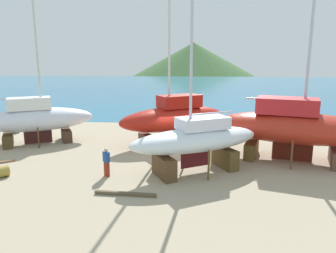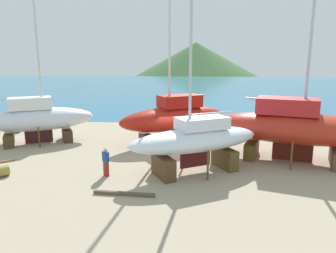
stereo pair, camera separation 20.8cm
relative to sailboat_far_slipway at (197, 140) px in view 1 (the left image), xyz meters
name	(u,v)px [view 1 (the left image)]	position (x,y,z in m)	size (l,w,h in m)	color
ground_plane	(174,155)	(-1.59, 3.35, -2.04)	(45.55, 45.55, 0.00)	tan
sea_water	(190,87)	(-1.59, 61.11, -2.04)	(154.02, 92.74, 0.01)	teal
headland_hill	(193,72)	(-1.46, 155.46, -2.04)	(114.13, 114.13, 30.77)	#3B6033
sailboat_far_slipway	(197,140)	(0.00, 0.00, 0.00)	(8.69, 6.51, 13.63)	brown
sailboat_large_starboard	(36,119)	(-12.98, 5.68, 0.02)	(9.19, 6.70, 13.90)	#452F21
sailboat_small_center	(175,117)	(-1.78, 6.81, 0.08)	(9.52, 7.62, 15.79)	brown
sailboat_mid_port	(293,126)	(6.46, 2.87, 0.33)	(11.37, 6.67, 19.10)	brown
worker	(106,162)	(-5.27, -1.19, -1.15)	(0.48, 0.48, 1.72)	maroon
barrel_tipped_center	(0,172)	(-11.44, -1.94, -1.72)	(0.65, 0.65, 0.94)	olive
barrel_tar_black	(16,128)	(-16.75, 8.92, -1.58)	(0.54, 0.54, 0.92)	#3B4563
barrel_tipped_left	(255,133)	(5.15, 9.18, -1.61)	(0.64, 0.64, 0.86)	#364E6B
timber_long_aft	(125,194)	(-3.59, -3.79, -1.95)	(3.20, 0.18, 0.18)	brown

